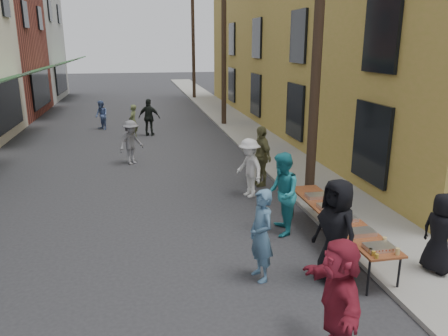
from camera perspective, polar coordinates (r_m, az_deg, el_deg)
name	(u,v)px	position (r m, az deg, el deg)	size (l,w,h in m)	color
ground	(159,269)	(8.83, -8.45, -12.97)	(120.00, 120.00, 0.00)	#28282B
sidewalk	(237,124)	(23.71, 1.65, 5.78)	(2.20, 60.00, 0.10)	gray
building_ochre	(357,28)	(24.54, 17.00, 17.08)	(10.00, 28.00, 10.00)	#A4913A
utility_pole_near	(318,33)	(11.67, 12.20, 16.87)	(0.26, 0.26, 9.00)	#2D2116
utility_pole_mid	(224,38)	(23.19, -0.02, 16.61)	(0.26, 0.26, 9.00)	#2D2116
utility_pole_far	(193,40)	(35.04, -4.05, 16.36)	(0.26, 0.26, 9.00)	#2D2116
serving_table	(337,216)	(9.63, 14.60, -6.12)	(0.70, 4.00, 0.75)	#602816
catering_tray_sausage	(379,247)	(8.28, 19.60, -9.72)	(0.50, 0.33, 0.08)	maroon
catering_tray_foil_b	(361,232)	(8.79, 17.46, -8.00)	(0.50, 0.33, 0.08)	#B2B2B7
catering_tray_buns	(344,218)	(9.35, 15.42, -6.34)	(0.50, 0.33, 0.08)	tan
catering_tray_foil_d	(330,206)	(9.94, 13.64, -4.87)	(0.50, 0.33, 0.08)	#B2B2B7
catering_tray_buns_end	(317,196)	(10.53, 12.06, -3.56)	(0.50, 0.33, 0.08)	tan
condiment_jar_a	(377,256)	(7.95, 19.32, -10.82)	(0.07, 0.07, 0.08)	#A57F26
condiment_jar_b	(374,253)	(8.02, 18.96, -10.52)	(0.07, 0.07, 0.08)	#A57F26
condiment_jar_c	(371,251)	(8.10, 18.60, -10.22)	(0.07, 0.07, 0.08)	#A57F26
cup_stack	(398,252)	(8.19, 21.73, -10.10)	(0.08, 0.08, 0.12)	tan
guest_front_a	(336,231)	(8.20, 14.42, -8.03)	(0.96, 0.63, 1.97)	black
guest_front_b	(261,235)	(8.09, 4.90, -8.75)	(0.64, 0.42, 1.75)	#4A708F
guest_front_c	(282,194)	(9.98, 7.53, -3.42)	(0.93, 0.73, 1.92)	teal
guest_front_d	(249,168)	(12.40, 3.31, 0.02)	(1.09, 0.63, 1.69)	white
guest_front_e	(261,156)	(13.42, 4.85, 1.59)	(1.09, 0.45, 1.85)	olive
guest_queue_back	(338,299)	(6.40, 14.66, -16.26)	(1.65, 0.53, 1.78)	maroon
server	(441,233)	(9.09, 26.45, -7.61)	(0.76, 0.49, 1.55)	black
passerby_left	(131,142)	(16.15, -12.03, 3.29)	(1.03, 0.59, 1.60)	slate
passerby_mid	(149,117)	(21.04, -9.74, 6.52)	(1.02, 0.43, 1.75)	black
passerby_right	(133,121)	(20.79, -11.78, 6.01)	(0.56, 0.37, 1.53)	#576239
passerby_far	(101,115)	(23.12, -15.71, 6.66)	(0.72, 0.56, 1.47)	#536AA0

